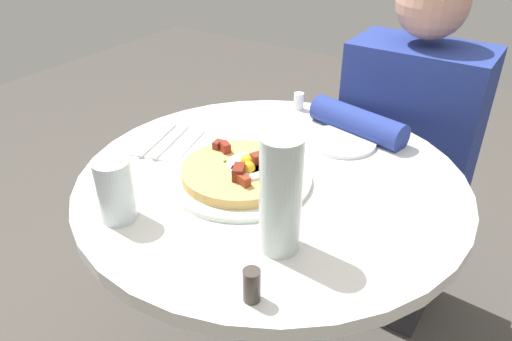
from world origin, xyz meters
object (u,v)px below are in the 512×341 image
object	(u,v)px
knife	(171,141)
dining_table	(270,241)
fork	(158,139)
pepper_shaker	(252,285)
pizza_plate	(240,179)
bread_plate	(342,141)
water_glass	(115,191)
breakfast_pizza	(241,171)
person_seated	(401,177)
water_bottle	(281,196)
salt_shaker	(299,101)

from	to	relation	value
knife	dining_table	bearing A→B (deg)	76.23
fork	pepper_shaker	size ratio (longest dim) A/B	3.12
pizza_plate	bread_plate	world-z (taller)	pizza_plate
knife	water_glass	size ratio (longest dim) A/B	1.46
dining_table	breakfast_pizza	bearing A→B (deg)	50.54
dining_table	person_seated	world-z (taller)	person_seated
breakfast_pizza	water_glass	size ratio (longest dim) A/B	2.02
bread_plate	water_bottle	distance (m)	0.44
dining_table	pizza_plate	size ratio (longest dim) A/B	2.76
bread_plate	pepper_shaker	bearing A→B (deg)	100.71
person_seated	pepper_shaker	distance (m)	0.94
knife	pepper_shaker	xyz separation A→B (m)	(-0.45, 0.32, 0.02)
dining_table	person_seated	xyz separation A→B (m)	(-0.13, -0.57, -0.07)
pizza_plate	bread_plate	xyz separation A→B (m)	(-0.11, -0.28, -0.00)
bread_plate	water_bottle	xyz separation A→B (m)	(-0.07, 0.42, 0.10)
water_bottle	fork	bearing A→B (deg)	-21.20
pizza_plate	pepper_shaker	distance (m)	0.34
dining_table	bread_plate	xyz separation A→B (m)	(-0.06, -0.22, 0.19)
breakfast_pizza	salt_shaker	distance (m)	0.41
pizza_plate	knife	distance (m)	0.24
pizza_plate	dining_table	bearing A→B (deg)	-129.93
dining_table	water_glass	xyz separation A→B (m)	(0.16, 0.29, 0.24)
water_glass	salt_shaker	distance (m)	0.64
dining_table	fork	size ratio (longest dim) A/B	4.69
pepper_shaker	water_bottle	bearing A→B (deg)	-77.13
water_glass	bread_plate	bearing A→B (deg)	-113.65
pizza_plate	breakfast_pizza	bearing A→B (deg)	-141.67
pizza_plate	water_glass	bearing A→B (deg)	63.56
breakfast_pizza	bread_plate	distance (m)	0.30
bread_plate	salt_shaker	xyz separation A→B (m)	(0.19, -0.12, 0.02)
fork	bread_plate	bearing A→B (deg)	107.00
knife	pepper_shaker	world-z (taller)	pepper_shaker
person_seated	salt_shaker	world-z (taller)	person_seated
salt_shaker	knife	bearing A→B (deg)	66.04
pizza_plate	water_bottle	size ratio (longest dim) A/B	1.41
pizza_plate	breakfast_pizza	xyz separation A→B (m)	(-0.00, -0.00, 0.02)
salt_shaker	fork	bearing A→B (deg)	62.15
water_glass	knife	bearing A→B (deg)	-66.64
pepper_shaker	breakfast_pizza	bearing A→B (deg)	-52.34
knife	water_bottle	bearing A→B (deg)	50.74
pizza_plate	fork	bearing A→B (deg)	-7.74
knife	water_glass	world-z (taller)	water_glass
salt_shaker	person_seated	bearing A→B (deg)	-139.48
salt_shaker	dining_table	bearing A→B (deg)	110.12
knife	fork	bearing A→B (deg)	-90.00
bread_plate	breakfast_pizza	bearing A→B (deg)	69.06
dining_table	water_bottle	world-z (taller)	water_bottle
breakfast_pizza	fork	size ratio (longest dim) A/B	1.39
fork	knife	size ratio (longest dim) A/B	1.00
water_glass	salt_shaker	size ratio (longest dim) A/B	2.60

